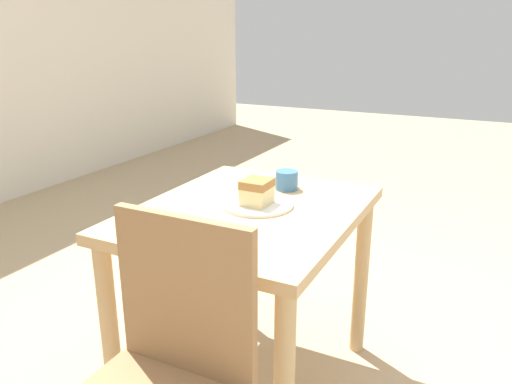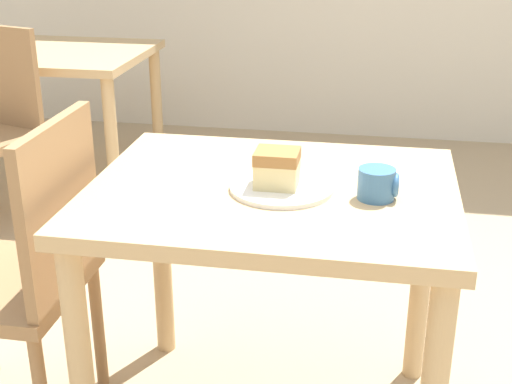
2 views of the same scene
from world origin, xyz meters
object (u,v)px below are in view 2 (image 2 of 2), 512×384
dining_table_far (53,71)px  cake_slice (277,168)px  plate (282,188)px  chair_near_window (23,268)px  coffee_mug (378,184)px  dining_table_near (272,230)px

dining_table_far → cake_slice: (1.43, -1.75, 0.20)m
dining_table_far → cake_slice: cake_slice is taller
plate → chair_near_window: bearing=-174.5°
chair_near_window → coffee_mug: bearing=93.2°
dining_table_far → plate: 2.27m
plate → coffee_mug: bearing=-3.5°
dining_table_near → plate: 0.13m
dining_table_near → plate: size_ratio=3.57×
dining_table_near → plate: (0.03, -0.02, 0.13)m
chair_near_window → cake_slice: 0.75m
dining_table_near → plate: plate is taller
coffee_mug → chair_near_window: bearing=-176.8°
dining_table_near → chair_near_window: 0.68m
plate → cake_slice: size_ratio=2.43×
dining_table_far → plate: (1.44, -1.75, 0.15)m
dining_table_near → coffee_mug: (0.26, -0.03, 0.16)m
dining_table_near → dining_table_far: bearing=129.3°
plate → coffee_mug: coffee_mug is taller
dining_table_near → cake_slice: 0.18m
dining_table_near → dining_table_far: (-1.41, 1.73, -0.02)m
cake_slice → dining_table_near: bearing=122.1°
chair_near_window → plate: 0.74m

